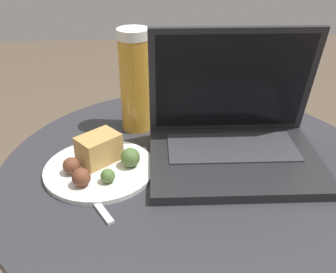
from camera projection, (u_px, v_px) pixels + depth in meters
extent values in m
cylinder|color=#9E9EA3|center=(189.00, 269.00, 0.91)|extent=(0.07, 0.07, 0.54)
cylinder|color=#2D2D33|center=(193.00, 170.00, 0.78)|extent=(0.76, 0.76, 0.02)
cube|color=white|center=(115.00, 168.00, 0.76)|extent=(0.16, 0.13, 0.00)
cube|color=#232326|center=(235.00, 161.00, 0.77)|extent=(0.34, 0.26, 0.02)
cube|color=#333338|center=(232.00, 147.00, 0.80)|extent=(0.26, 0.13, 0.00)
cube|color=#232326|center=(231.00, 83.00, 0.79)|extent=(0.34, 0.07, 0.24)
cube|color=black|center=(232.00, 84.00, 0.79)|extent=(0.31, 0.06, 0.21)
cylinder|color=gold|center=(135.00, 85.00, 0.86)|extent=(0.07, 0.07, 0.21)
cylinder|color=white|center=(133.00, 34.00, 0.81)|extent=(0.07, 0.07, 0.02)
cylinder|color=silver|center=(100.00, 168.00, 0.76)|extent=(0.21, 0.21, 0.01)
cube|color=tan|center=(99.00, 148.00, 0.76)|extent=(0.09, 0.09, 0.06)
sphere|color=#4C6B33|center=(130.00, 159.00, 0.75)|extent=(0.04, 0.04, 0.04)
sphere|color=brown|center=(71.00, 166.00, 0.73)|extent=(0.03, 0.03, 0.03)
sphere|color=#4C6B33|center=(108.00, 176.00, 0.71)|extent=(0.03, 0.03, 0.03)
sphere|color=brown|center=(81.00, 177.00, 0.70)|extent=(0.03, 0.03, 0.03)
cube|color=silver|center=(94.00, 200.00, 0.68)|extent=(0.08, 0.13, 0.00)
cube|color=silver|center=(74.00, 173.00, 0.75)|extent=(0.05, 0.06, 0.00)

